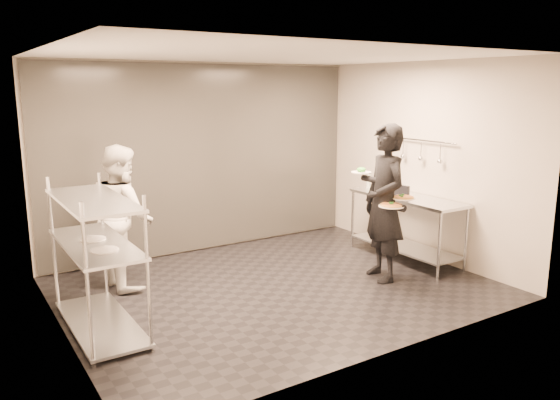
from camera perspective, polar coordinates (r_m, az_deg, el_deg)
room_shell at (r=7.51m, az=-5.13°, el=3.72°), size 5.00×4.00×2.80m
pass_rack at (r=5.82m, az=-18.63°, el=-5.61°), size 0.60×1.60×1.50m
prep_counter at (r=8.00m, az=13.01°, el=-1.68°), size 0.60×1.80×0.92m
utensil_rail at (r=8.02m, az=14.56°, el=4.96°), size 0.07×1.20×0.31m
waiter at (r=7.03m, az=10.84°, el=-0.32°), size 0.64×0.82×2.00m
chef at (r=6.97m, az=-16.14°, el=-1.64°), size 0.72×0.90×1.77m
pizza_plate_near at (r=6.79m, az=11.57°, el=-0.55°), size 0.31×0.31×0.05m
pizza_plate_far at (r=6.97m, az=12.80°, el=0.26°), size 0.29×0.29×0.05m
salad_plate at (r=7.14m, az=8.49°, el=3.04°), size 0.26×0.26×0.07m
pos_monitor at (r=7.84m, az=12.58°, el=0.90°), size 0.09×0.24×0.17m
bottle_green at (r=8.48m, az=9.23°, el=2.09°), size 0.07×0.07×0.24m
bottle_clear at (r=8.21m, az=11.27°, el=1.64°), size 0.07×0.07×0.23m
bottle_dark at (r=8.16m, az=11.54°, el=1.43°), size 0.05×0.05×0.19m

